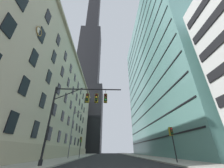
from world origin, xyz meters
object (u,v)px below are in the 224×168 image
(street_lamppost, at_px, (73,129))
(traffic_light_near_right, at_px, (171,133))
(traffic_signal_mast, at_px, (83,104))
(traffic_light_far_left, at_px, (81,141))

(street_lamppost, bearing_deg, traffic_light_near_right, -32.29)
(traffic_signal_mast, distance_m, traffic_light_near_right, 11.92)
(traffic_light_far_left, bearing_deg, traffic_light_near_right, -39.63)
(street_lamppost, bearing_deg, traffic_signal_mast, -73.20)
(traffic_signal_mast, relative_size, traffic_light_near_right, 2.00)
(traffic_light_near_right, distance_m, traffic_light_far_left, 17.66)
(traffic_signal_mast, xyz_separation_m, traffic_light_far_left, (-2.48, 14.62, -2.88))
(traffic_light_far_left, bearing_deg, traffic_signal_mast, -80.36)
(traffic_signal_mast, xyz_separation_m, street_lamppost, (-3.87, 12.83, -0.94))
(traffic_signal_mast, height_order, traffic_light_near_right, traffic_signal_mast)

